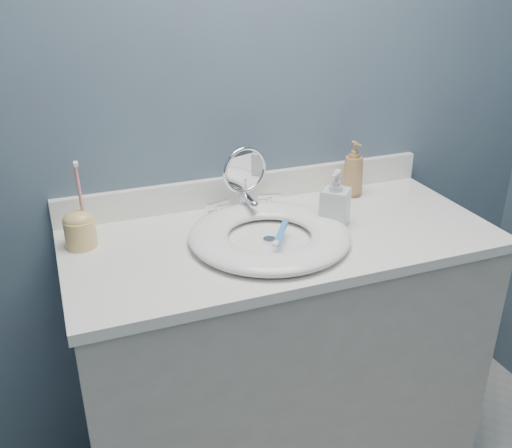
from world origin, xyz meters
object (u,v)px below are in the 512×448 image
makeup_mirror (245,178)px  soap_bottle_clear (335,199)px  toothbrush_holder (80,228)px  soap_bottle_amber (353,169)px

makeup_mirror → soap_bottle_clear: makeup_mirror is taller
makeup_mirror → toothbrush_holder: toothbrush_holder is taller
makeup_mirror → toothbrush_holder: size_ratio=0.89×
soap_bottle_amber → toothbrush_holder: 0.87m
soap_bottle_amber → toothbrush_holder: (-0.87, -0.06, -0.04)m
soap_bottle_amber → toothbrush_holder: bearing=-176.1°
makeup_mirror → toothbrush_holder: (-0.49, -0.04, -0.06)m
soap_bottle_amber → soap_bottle_clear: 0.25m
makeup_mirror → soap_bottle_clear: bearing=-47.6°
toothbrush_holder → soap_bottle_clear: bearing=-10.1°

